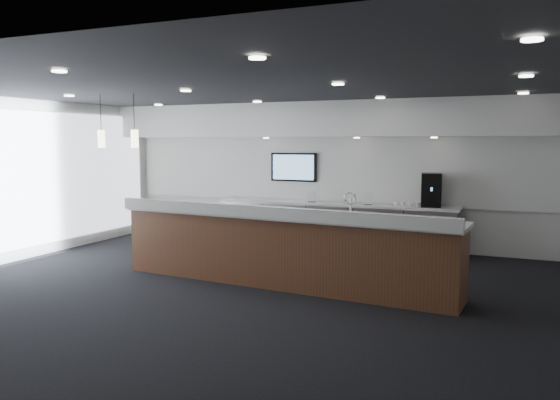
% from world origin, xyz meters
% --- Properties ---
extents(ground, '(10.00, 10.00, 0.00)m').
position_xyz_m(ground, '(0.00, 0.00, 0.00)').
color(ground, black).
rests_on(ground, ground).
extents(ceiling, '(10.00, 8.00, 0.02)m').
position_xyz_m(ceiling, '(0.00, 0.00, 3.00)').
color(ceiling, black).
rests_on(ceiling, back_wall).
extents(back_wall, '(10.00, 0.02, 3.00)m').
position_xyz_m(back_wall, '(0.00, 4.00, 1.50)').
color(back_wall, silver).
rests_on(back_wall, ground).
extents(left_wall, '(0.02, 8.00, 3.00)m').
position_xyz_m(left_wall, '(-5.00, 0.00, 1.50)').
color(left_wall, silver).
rests_on(left_wall, ground).
extents(soffit_bulkhead, '(10.00, 0.90, 0.70)m').
position_xyz_m(soffit_bulkhead, '(0.00, 3.55, 2.65)').
color(soffit_bulkhead, silver).
rests_on(soffit_bulkhead, back_wall).
extents(alcove_panel, '(9.80, 0.06, 1.40)m').
position_xyz_m(alcove_panel, '(0.00, 3.97, 1.60)').
color(alcove_panel, silver).
rests_on(alcove_panel, back_wall).
extents(window_blinds_wall, '(0.04, 7.36, 2.55)m').
position_xyz_m(window_blinds_wall, '(-4.96, 0.00, 1.50)').
color(window_blinds_wall, silver).
rests_on(window_blinds_wall, left_wall).
extents(back_credenza, '(5.06, 0.66, 0.95)m').
position_xyz_m(back_credenza, '(-0.00, 3.64, 0.48)').
color(back_credenza, '#9B9FA4').
rests_on(back_credenza, ground).
extents(wall_tv, '(1.05, 0.08, 0.62)m').
position_xyz_m(wall_tv, '(-1.00, 3.91, 1.65)').
color(wall_tv, black).
rests_on(wall_tv, back_wall).
extents(pendant_left, '(0.12, 0.12, 0.30)m').
position_xyz_m(pendant_left, '(-2.40, 0.80, 2.25)').
color(pendant_left, beige).
rests_on(pendant_left, ceiling).
extents(pendant_right, '(0.12, 0.12, 0.30)m').
position_xyz_m(pendant_right, '(-3.10, 0.80, 2.25)').
color(pendant_right, beige).
rests_on(pendant_right, ceiling).
extents(ceiling_can_lights, '(7.00, 5.00, 0.02)m').
position_xyz_m(ceiling_can_lights, '(0.00, 0.00, 2.97)').
color(ceiling_can_lights, silver).
rests_on(ceiling_can_lights, ceiling).
extents(service_counter, '(5.53, 1.30, 1.49)m').
position_xyz_m(service_counter, '(0.18, 0.48, 0.57)').
color(service_counter, '#52331B').
rests_on(service_counter, ground).
extents(coffee_machine, '(0.44, 0.53, 0.65)m').
position_xyz_m(coffee_machine, '(1.96, 3.64, 1.27)').
color(coffee_machine, black).
rests_on(coffee_machine, back_credenza).
extents(info_sign_left, '(0.17, 0.03, 0.23)m').
position_xyz_m(info_sign_left, '(-0.45, 3.54, 1.07)').
color(info_sign_left, silver).
rests_on(info_sign_left, back_credenza).
extents(info_sign_right, '(0.18, 0.03, 0.24)m').
position_xyz_m(info_sign_right, '(0.76, 3.52, 1.07)').
color(info_sign_right, silver).
rests_on(info_sign_right, back_credenza).
extents(cup_0, '(0.10, 0.10, 0.09)m').
position_xyz_m(cup_0, '(1.88, 3.51, 1.00)').
color(cup_0, white).
rests_on(cup_0, back_credenza).
extents(cup_1, '(0.14, 0.14, 0.09)m').
position_xyz_m(cup_1, '(1.74, 3.51, 1.00)').
color(cup_1, white).
rests_on(cup_1, back_credenza).
extents(cup_2, '(0.12, 0.12, 0.09)m').
position_xyz_m(cup_2, '(1.60, 3.51, 1.00)').
color(cup_2, white).
rests_on(cup_2, back_credenza).
extents(cup_3, '(0.13, 0.13, 0.09)m').
position_xyz_m(cup_3, '(1.46, 3.51, 1.00)').
color(cup_3, white).
rests_on(cup_3, back_credenza).
extents(cup_4, '(0.13, 0.13, 0.09)m').
position_xyz_m(cup_4, '(1.32, 3.51, 1.00)').
color(cup_4, white).
rests_on(cup_4, back_credenza).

